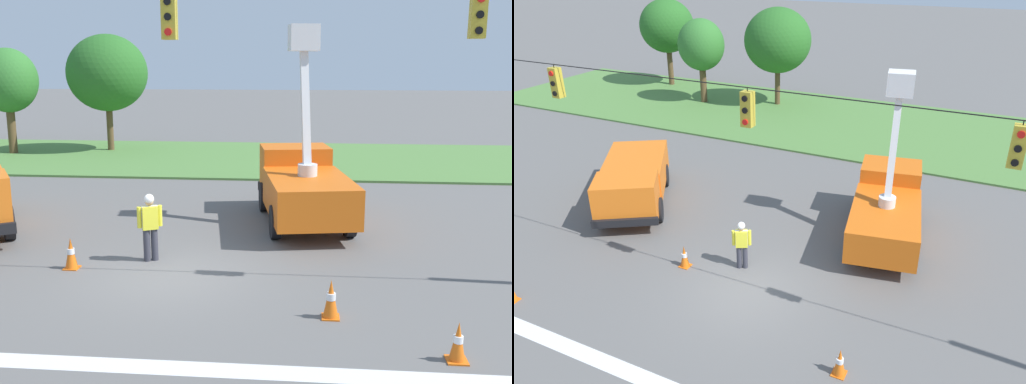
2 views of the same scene
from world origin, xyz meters
The scene contains 11 objects.
ground_plane centered at (0.00, 0.00, 0.00)m, with size 200.00×200.00×0.00m, color #605E5B.
grass_verge centered at (0.00, 18.00, 0.05)m, with size 56.00×12.00×0.10m, color #517F3D.
signal_gantry centered at (0.02, 0.00, 4.43)m, with size 26.20×0.33×7.20m.
tree_far_west centered at (-18.46, 21.68, 4.63)m, with size 4.15×4.28×6.67m.
tree_west centered at (-13.19, 18.31, 4.04)m, with size 3.26×3.11×5.83m.
tree_centre centered at (-8.19, 20.04, 4.45)m, with size 4.51×4.65×6.61m.
utility_truck_bucket_lift centered at (3.11, 5.39, 1.31)m, with size 3.40×6.23×6.19m.
utility_truck_support_near centered at (-7.21, 3.42, 1.14)m, with size 5.33×6.45×2.01m.
road_worker centered at (-0.75, 1.12, 1.00)m, with size 0.59×0.39×1.77m.
traffic_cone_foreground_right centered at (3.80, -2.06, 0.40)m, with size 0.36×0.36×0.81m.
traffic_cone_lane_edge_a centered at (-2.56, 0.32, 0.40)m, with size 0.36×0.36×0.80m.
Camera 2 is at (6.33, -11.43, 9.79)m, focal length 35.00 mm.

